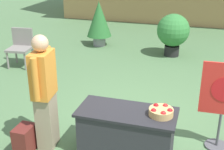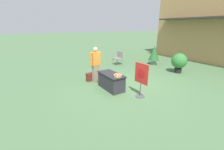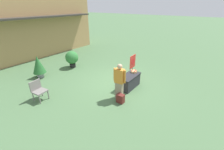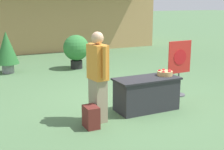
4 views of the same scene
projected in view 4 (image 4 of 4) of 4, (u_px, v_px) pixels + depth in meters
ground_plane at (131, 99)px, 7.56m from camera, size 120.00×120.00×0.00m
display_table at (146, 94)px, 6.76m from camera, size 1.41×0.66×0.72m
apple_basket at (165, 73)px, 6.88m from camera, size 0.34×0.34×0.13m
person_visitor at (98, 76)px, 5.99m from camera, size 0.31×0.61×1.77m
backpack at (91, 117)px, 5.83m from camera, size 0.24×0.34×0.42m
poster_board at (179, 65)px, 7.71m from camera, size 0.68×0.36×1.38m
potted_plant_far_right at (76, 49)px, 10.89m from camera, size 0.90×0.90×1.19m
potted_plant_near_left at (7, 49)px, 10.19m from camera, size 0.75×0.75×1.37m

